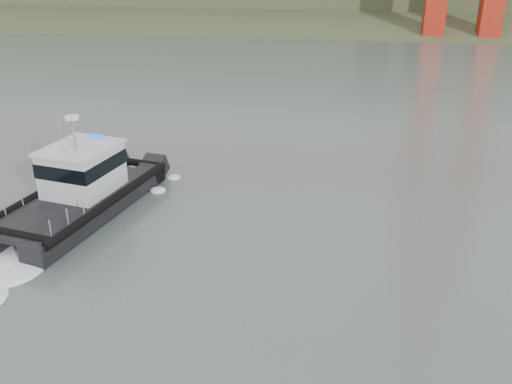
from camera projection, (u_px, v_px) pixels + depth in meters
ground at (196, 347)px, 20.44m from camera, size 400.00×400.00×0.00m
patrol_boat at (81, 187)px, 30.23m from camera, size 6.28×11.86×5.47m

